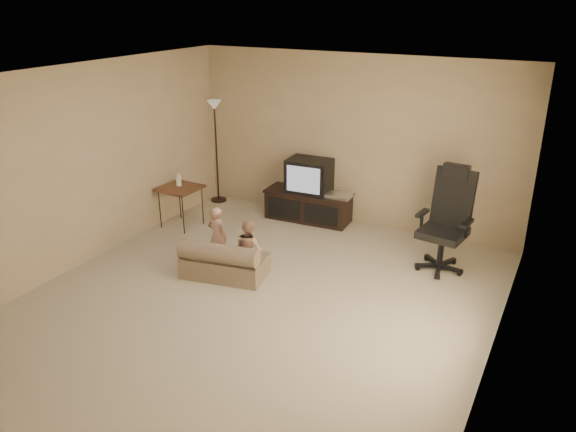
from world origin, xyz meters
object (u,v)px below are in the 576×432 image
at_px(child_sofa, 223,262).
at_px(tv_stand, 309,195).
at_px(floor_lamp, 215,129).
at_px(side_table, 180,188).
at_px(toddler_right, 249,249).
at_px(toddler_left, 218,236).
at_px(office_chair, 445,233).

bearing_deg(child_sofa, tv_stand, 76.80).
bearing_deg(floor_lamp, side_table, -82.91).
distance_m(side_table, floor_lamp, 1.33).
height_order(side_table, toddler_right, side_table).
bearing_deg(side_table, child_sofa, -36.02).
xyz_separation_m(child_sofa, toddler_right, (0.28, 0.15, 0.18)).
xyz_separation_m(side_table, toddler_left, (1.22, -0.81, -0.20)).
height_order(tv_stand, office_chair, office_chair).
distance_m(toddler_left, toddler_right, 0.54).
relative_size(office_chair, toddler_left, 1.67).
relative_size(side_table, toddler_right, 1.09).
relative_size(tv_stand, office_chair, 1.03).
xyz_separation_m(tv_stand, child_sofa, (-0.10, -2.18, -0.20)).
bearing_deg(side_table, tv_stand, 35.10).
distance_m(tv_stand, toddler_left, 1.95).
height_order(side_table, toddler_left, side_table).
xyz_separation_m(toddler_left, toddler_right, (0.53, -0.11, -0.02)).
height_order(tv_stand, toddler_left, tv_stand).
bearing_deg(toddler_right, toddler_left, 8.51).
bearing_deg(floor_lamp, child_sofa, -54.08).
bearing_deg(office_chair, floor_lamp, 177.55).
relative_size(office_chair, side_table, 1.60).
bearing_deg(toddler_left, side_table, -29.21).
xyz_separation_m(child_sofa, toddler_left, (-0.25, 0.26, 0.20)).
distance_m(child_sofa, toddler_right, 0.37).
bearing_deg(toddler_left, child_sofa, 138.80).
bearing_deg(office_chair, side_table, -165.36).
distance_m(floor_lamp, toddler_right, 2.95).
xyz_separation_m(tv_stand, toddler_left, (-0.35, -1.92, -0.00)).
bearing_deg(child_sofa, toddler_right, 18.02).
bearing_deg(toddler_right, side_table, -7.87).
bearing_deg(floor_lamp, tv_stand, -1.94).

